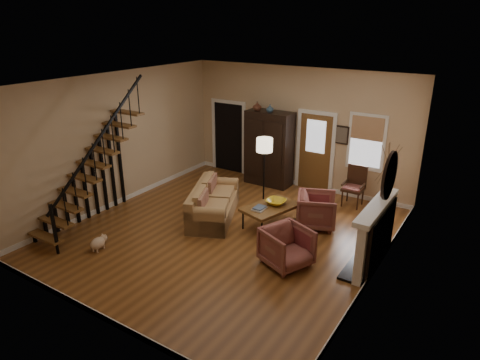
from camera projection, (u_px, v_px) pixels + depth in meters
The scene contains 15 objects.
room at pixel (252, 146), 10.59m from camera, with size 7.00×7.33×3.30m.
staircase at pixel (87, 159), 9.34m from camera, with size 0.94×2.80×3.20m, color brown, non-canonical shape.
fireplace at pixel (377, 230), 8.07m from camera, with size 0.33×1.95×2.30m.
armoire at pixel (269, 148), 11.98m from camera, with size 1.30×0.60×2.10m, color black, non-canonical shape.
vase_a at pixel (257, 106), 11.66m from camera, with size 0.24×0.24×0.25m, color #4C2619.
vase_b at pixel (270, 108), 11.47m from camera, with size 0.20×0.20×0.21m, color #334C60.
sofa at pixel (214, 202), 10.12m from camera, with size 0.90×2.08×0.78m, color #A37A4A, non-canonical shape.
coffee_table at pixel (270, 216), 9.75m from camera, with size 0.76×1.31×0.50m, color brown, non-canonical shape.
bowl at pixel (276, 202), 9.73m from camera, with size 0.45×0.45×0.11m, color gold.
books at pixel (259, 208), 9.48m from camera, with size 0.24×0.33×0.06m, color beige, non-canonical shape.
armchair_left at pixel (287, 247), 8.17m from camera, with size 0.82×0.84×0.77m, color maroon.
armchair_right at pixel (316, 210), 9.69m from camera, with size 0.84×0.87×0.79m, color maroon.
floor_lamp at pixel (264, 172), 10.65m from camera, with size 0.40×0.40×1.75m, color black, non-canonical shape.
side_chair at pixel (353, 187), 10.73m from camera, with size 0.54×0.54×1.02m, color #341E10, non-canonical shape.
dog at pixel (98, 244), 8.76m from camera, with size 0.24×0.40×0.29m, color beige, non-canonical shape.
Camera 1 is at (4.85, -6.97, 4.49)m, focal length 32.00 mm.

